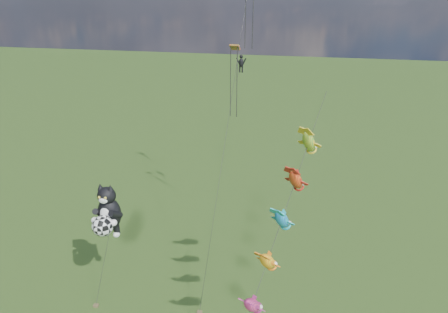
# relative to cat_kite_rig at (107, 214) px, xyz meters

# --- Properties ---
(cat_kite_rig) EXTENTS (2.26, 4.08, 10.16)m
(cat_kite_rig) POSITION_rel_cat_kite_rig_xyz_m (0.00, 0.00, 0.00)
(cat_kite_rig) COLOR brown
(cat_kite_rig) RESTS_ON ground
(fish_windsock_rig) EXTENTS (5.72, 14.99, 18.06)m
(fish_windsock_rig) POSITION_rel_cat_kite_rig_xyz_m (13.92, -4.22, 2.54)
(fish_windsock_rig) COLOR brown
(fish_windsock_rig) RESTS_ON ground
(parafoil_rig) EXTENTS (2.00, 17.52, 26.66)m
(parafoil_rig) POSITION_rel_cat_kite_rig_xyz_m (8.43, 13.36, 10.91)
(parafoil_rig) COLOR brown
(parafoil_rig) RESTS_ON ground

